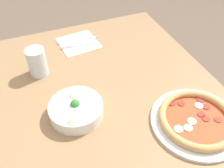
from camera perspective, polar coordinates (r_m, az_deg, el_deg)
The scene contains 7 objects.
dining_table at distance 1.01m, azimuth -1.29°, elevation -8.33°, with size 1.18×0.94×0.74m.
pizza at distance 0.91m, azimuth 18.78°, elevation -7.74°, with size 0.31×0.31×0.04m.
bowl at distance 0.89m, azimuth -8.29°, elevation -5.64°, with size 0.19×0.19×0.07m.
napkin at distance 1.25m, azimuth -7.66°, elevation 9.28°, with size 0.19×0.19×0.00m.
fork at distance 1.22m, azimuth -7.23°, elevation 8.81°, with size 0.03×0.18×0.00m.
knife at distance 1.26m, azimuth -7.57°, elevation 9.99°, with size 0.03×0.20×0.01m.
glass at distance 1.07m, azimuth -16.76°, elevation 4.83°, with size 0.08×0.08×0.12m.
Camera 1 is at (-0.59, 0.21, 1.43)m, focal length 40.00 mm.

